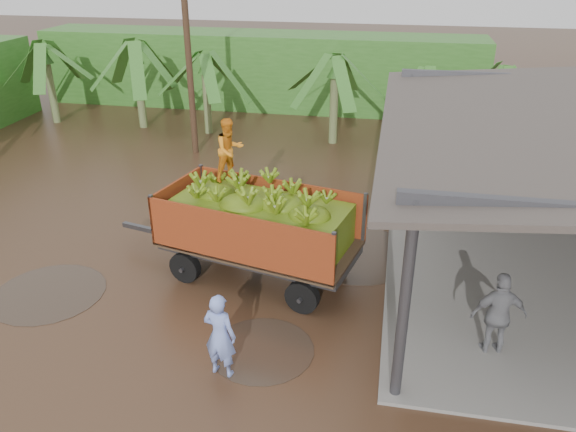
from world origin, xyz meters
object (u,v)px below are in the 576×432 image
(man_blue, at_px, (220,335))
(man_grey, at_px, (499,315))
(banana_trailer, at_px, (259,224))
(utility_pole, at_px, (188,44))

(man_blue, height_order, man_grey, man_grey)
(man_grey, bearing_deg, banana_trailer, -30.80)
(banana_trailer, distance_m, utility_pole, 10.12)
(man_grey, height_order, utility_pole, utility_pole)
(man_blue, bearing_deg, banana_trailer, -76.98)
(man_blue, height_order, utility_pole, utility_pole)
(banana_trailer, bearing_deg, man_grey, -7.47)
(banana_trailer, distance_m, man_grey, 5.74)
(man_blue, distance_m, man_grey, 5.46)
(man_grey, bearing_deg, man_blue, 7.03)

